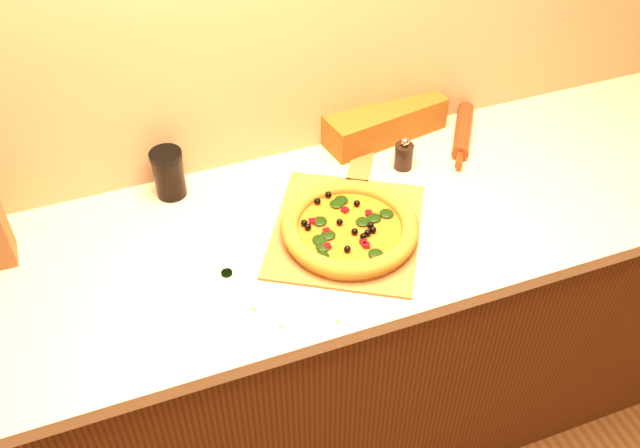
{
  "coord_description": "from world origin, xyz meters",
  "views": [
    {
      "loc": [
        -0.43,
        0.2,
        2.13
      ],
      "look_at": [
        0.01,
        1.38,
        0.96
      ],
      "focal_mm": 40.0,
      "sensor_mm": 36.0,
      "label": 1
    }
  ],
  "objects_px": {
    "pepper_grinder": "(404,155)",
    "dark_jar": "(169,173)",
    "pizza_peel": "(347,226)",
    "rolling_pin": "(463,131)",
    "pizza": "(350,228)"
  },
  "relations": [
    {
      "from": "pizza_peel",
      "to": "pepper_grinder",
      "type": "height_order",
      "value": "pepper_grinder"
    },
    {
      "from": "pepper_grinder",
      "to": "dark_jar",
      "type": "xyz_separation_m",
      "value": [
        -0.62,
        0.11,
        0.03
      ]
    },
    {
      "from": "pizza",
      "to": "pepper_grinder",
      "type": "distance_m",
      "value": 0.32
    },
    {
      "from": "pepper_grinder",
      "to": "dark_jar",
      "type": "bearing_deg",
      "value": 169.75
    },
    {
      "from": "rolling_pin",
      "to": "dark_jar",
      "type": "relative_size",
      "value": 2.2
    },
    {
      "from": "pizza_peel",
      "to": "pepper_grinder",
      "type": "xyz_separation_m",
      "value": [
        0.24,
        0.17,
        0.04
      ]
    },
    {
      "from": "rolling_pin",
      "to": "pizza",
      "type": "bearing_deg",
      "value": -149.75
    },
    {
      "from": "pizza_peel",
      "to": "rolling_pin",
      "type": "height_order",
      "value": "rolling_pin"
    },
    {
      "from": "pizza_peel",
      "to": "rolling_pin",
      "type": "bearing_deg",
      "value": 57.99
    },
    {
      "from": "pepper_grinder",
      "to": "rolling_pin",
      "type": "xyz_separation_m",
      "value": [
        0.22,
        0.07,
        -0.02
      ]
    },
    {
      "from": "pepper_grinder",
      "to": "dark_jar",
      "type": "distance_m",
      "value": 0.63
    },
    {
      "from": "pizza",
      "to": "rolling_pin",
      "type": "bearing_deg",
      "value": 30.25
    },
    {
      "from": "pizza",
      "to": "rolling_pin",
      "type": "distance_m",
      "value": 0.54
    },
    {
      "from": "pizza_peel",
      "to": "rolling_pin",
      "type": "distance_m",
      "value": 0.52
    },
    {
      "from": "rolling_pin",
      "to": "dark_jar",
      "type": "xyz_separation_m",
      "value": [
        -0.84,
        0.05,
        0.04
      ]
    }
  ]
}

